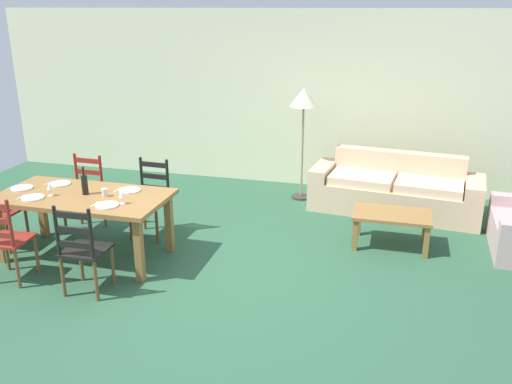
{
  "coord_description": "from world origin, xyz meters",
  "views": [
    {
      "loc": [
        1.81,
        -4.96,
        2.74
      ],
      "look_at": [
        0.32,
        0.56,
        0.75
      ],
      "focal_mm": 37.75,
      "sensor_mm": 36.0,
      "label": 1
    }
  ],
  "objects_px": {
    "dining_chair_near_left": "(5,239)",
    "wine_bottle": "(85,184)",
    "dining_chair_near_right": "(83,249)",
    "coffee_table": "(392,218)",
    "wine_glass_near_left": "(50,186)",
    "dining_chair_far_left": "(85,194)",
    "wine_glass_near_right": "(122,194)",
    "standing_lamp": "(304,104)",
    "dining_table": "(83,202)",
    "coffee_cup_primary": "(105,193)",
    "couch": "(395,191)",
    "dining_chair_far_right": "(151,198)"
  },
  "relations": [
    {
      "from": "dining_chair_near_left",
      "to": "wine_bottle",
      "type": "xyz_separation_m",
      "value": [
        0.49,
        0.76,
        0.39
      ]
    },
    {
      "from": "dining_chair_near_right",
      "to": "coffee_table",
      "type": "bearing_deg",
      "value": 33.87
    },
    {
      "from": "dining_chair_near_right",
      "to": "wine_bottle",
      "type": "height_order",
      "value": "wine_bottle"
    },
    {
      "from": "wine_glass_near_left",
      "to": "wine_bottle",
      "type": "bearing_deg",
      "value": 23.18
    },
    {
      "from": "dining_chair_far_left",
      "to": "coffee_table",
      "type": "xyz_separation_m",
      "value": [
        3.78,
        0.48,
        -0.12
      ]
    },
    {
      "from": "wine_bottle",
      "to": "coffee_table",
      "type": "relative_size",
      "value": 0.35
    },
    {
      "from": "dining_chair_far_left",
      "to": "wine_glass_near_right",
      "type": "relative_size",
      "value": 5.96
    },
    {
      "from": "wine_glass_near_left",
      "to": "standing_lamp",
      "type": "height_order",
      "value": "standing_lamp"
    },
    {
      "from": "dining_chair_near_left",
      "to": "dining_chair_near_right",
      "type": "xyz_separation_m",
      "value": [
        0.9,
        -0.01,
        0.0
      ]
    },
    {
      "from": "dining_table",
      "to": "dining_chair_near_left",
      "type": "xyz_separation_m",
      "value": [
        -0.46,
        -0.74,
        -0.19
      ]
    },
    {
      "from": "coffee_cup_primary",
      "to": "wine_glass_near_right",
      "type": "bearing_deg",
      "value": -28.97
    },
    {
      "from": "dining_table",
      "to": "couch",
      "type": "xyz_separation_m",
      "value": [
        3.35,
        2.41,
        -0.37
      ]
    },
    {
      "from": "dining_table",
      "to": "wine_glass_near_right",
      "type": "xyz_separation_m",
      "value": [
        0.57,
        -0.15,
        0.2
      ]
    },
    {
      "from": "dining_chair_near_left",
      "to": "coffee_cup_primary",
      "type": "relative_size",
      "value": 10.67
    },
    {
      "from": "wine_glass_near_left",
      "to": "dining_chair_far_left",
      "type": "bearing_deg",
      "value": 98.45
    },
    {
      "from": "dining_table",
      "to": "wine_glass_near_left",
      "type": "height_order",
      "value": "wine_glass_near_left"
    },
    {
      "from": "standing_lamp",
      "to": "dining_chair_far_right",
      "type": "bearing_deg",
      "value": -130.43
    },
    {
      "from": "wine_bottle",
      "to": "couch",
      "type": "bearing_deg",
      "value": 35.67
    },
    {
      "from": "coffee_table",
      "to": "dining_chair_far_left",
      "type": "bearing_deg",
      "value": -172.82
    },
    {
      "from": "dining_chair_far_right",
      "to": "wine_bottle",
      "type": "relative_size",
      "value": 3.04
    },
    {
      "from": "dining_chair_far_left",
      "to": "couch",
      "type": "height_order",
      "value": "dining_chair_far_left"
    },
    {
      "from": "dining_table",
      "to": "coffee_table",
      "type": "distance_m",
      "value": 3.56
    },
    {
      "from": "standing_lamp",
      "to": "wine_glass_near_right",
      "type": "bearing_deg",
      "value": -117.43
    },
    {
      "from": "dining_chair_far_left",
      "to": "wine_bottle",
      "type": "distance_m",
      "value": 0.93
    },
    {
      "from": "standing_lamp",
      "to": "coffee_table",
      "type": "bearing_deg",
      "value": -46.15
    },
    {
      "from": "dining_table",
      "to": "dining_chair_near_left",
      "type": "height_order",
      "value": "dining_chair_near_left"
    },
    {
      "from": "dining_table",
      "to": "standing_lamp",
      "type": "height_order",
      "value": "standing_lamp"
    },
    {
      "from": "dining_chair_near_left",
      "to": "coffee_table",
      "type": "xyz_separation_m",
      "value": [
        3.81,
        1.94,
        -0.12
      ]
    },
    {
      "from": "dining_chair_far_right",
      "to": "coffee_cup_primary",
      "type": "height_order",
      "value": "dining_chair_far_right"
    },
    {
      "from": "dining_chair_near_right",
      "to": "dining_chair_far_left",
      "type": "bearing_deg",
      "value": 120.99
    },
    {
      "from": "wine_bottle",
      "to": "wine_glass_near_left",
      "type": "xyz_separation_m",
      "value": [
        -0.34,
        -0.15,
        -0.01
      ]
    },
    {
      "from": "dining_chair_far_right",
      "to": "standing_lamp",
      "type": "xyz_separation_m",
      "value": [
        1.55,
        1.82,
        0.93
      ]
    },
    {
      "from": "dining_chair_near_left",
      "to": "couch",
      "type": "height_order",
      "value": "dining_chair_near_left"
    },
    {
      "from": "wine_glass_near_left",
      "to": "wine_glass_near_right",
      "type": "relative_size",
      "value": 1.0
    },
    {
      "from": "wine_glass_near_right",
      "to": "coffee_cup_primary",
      "type": "bearing_deg",
      "value": 151.03
    },
    {
      "from": "dining_chair_far_left",
      "to": "dining_chair_far_right",
      "type": "height_order",
      "value": "same"
    },
    {
      "from": "dining_chair_far_left",
      "to": "wine_bottle",
      "type": "xyz_separation_m",
      "value": [
        0.47,
        -0.7,
        0.39
      ]
    },
    {
      "from": "dining_chair_near_right",
      "to": "coffee_cup_primary",
      "type": "relative_size",
      "value": 10.67
    },
    {
      "from": "standing_lamp",
      "to": "couch",
      "type": "bearing_deg",
      "value": -7.76
    },
    {
      "from": "dining_chair_far_right",
      "to": "wine_glass_near_right",
      "type": "distance_m",
      "value": 1.01
    },
    {
      "from": "dining_chair_near_right",
      "to": "coffee_cup_primary",
      "type": "distance_m",
      "value": 0.85
    },
    {
      "from": "dining_table",
      "to": "standing_lamp",
      "type": "bearing_deg",
      "value": 52.43
    },
    {
      "from": "dining_chair_far_right",
      "to": "wine_glass_near_right",
      "type": "bearing_deg",
      "value": -82.08
    },
    {
      "from": "dining_chair_near_right",
      "to": "couch",
      "type": "bearing_deg",
      "value": 47.35
    },
    {
      "from": "wine_bottle",
      "to": "wine_glass_near_right",
      "type": "relative_size",
      "value": 1.96
    },
    {
      "from": "dining_chair_far_right",
      "to": "standing_lamp",
      "type": "height_order",
      "value": "standing_lamp"
    },
    {
      "from": "standing_lamp",
      "to": "dining_chair_near_left",
      "type": "bearing_deg",
      "value": -126.39
    },
    {
      "from": "dining_chair_far_left",
      "to": "standing_lamp",
      "type": "distance_m",
      "value": 3.22
    },
    {
      "from": "dining_chair_far_right",
      "to": "coffee_table",
      "type": "distance_m",
      "value": 2.93
    },
    {
      "from": "dining_chair_far_left",
      "to": "coffee_cup_primary",
      "type": "height_order",
      "value": "dining_chair_far_left"
    }
  ]
}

